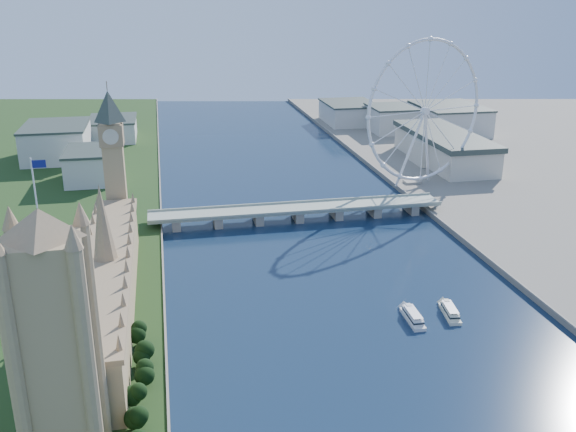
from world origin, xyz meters
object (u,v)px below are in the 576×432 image
object	(u,v)px
london_eye	(425,112)
tour_boat_far	(450,315)
victoria_tower	(55,335)
tour_boat_near	(413,321)

from	to	relation	value
london_eye	tour_boat_far	bearing A→B (deg)	-108.32
victoria_tower	tour_boat_far	distance (m)	207.20
victoria_tower	london_eye	bearing A→B (deg)	49.65
tour_boat_far	london_eye	bearing A→B (deg)	79.99
victoria_tower	tour_boat_far	xyz separation A→B (m)	(182.58, 81.41, -54.49)
london_eye	tour_boat_near	xyz separation A→B (m)	(-93.87, -220.27, -67.52)
tour_boat_far	tour_boat_near	bearing A→B (deg)	-167.41
tour_boat_near	tour_boat_far	bearing A→B (deg)	6.40
tour_boat_near	victoria_tower	bearing A→B (deg)	-151.53
victoria_tower	tour_boat_near	size ratio (longest dim) A/B	4.16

